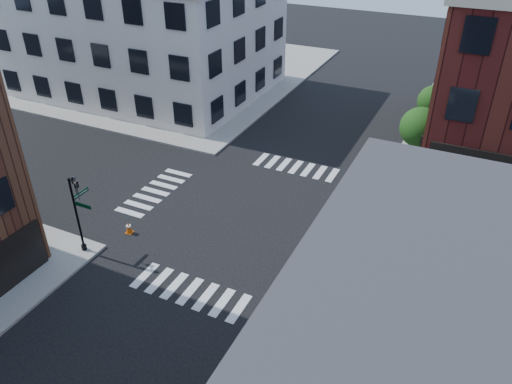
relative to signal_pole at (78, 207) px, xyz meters
name	(u,v)px	position (x,y,z in m)	size (l,w,h in m)	color
ground	(252,218)	(6.72, 6.68, -2.86)	(120.00, 120.00, 0.00)	black
sidewalk_nw	(162,69)	(-14.28, 27.68, -2.78)	(30.00, 30.00, 0.15)	gray
building_nw	(143,30)	(-12.28, 22.68, 2.64)	(22.00, 16.00, 11.00)	silver
tree_near	(421,130)	(14.28, 16.65, 0.30)	(2.69, 2.69, 4.49)	black
tree_far	(434,103)	(14.28, 22.65, 0.02)	(2.43, 2.43, 4.07)	black
signal_pole	(78,207)	(0.00, 0.00, 0.00)	(1.29, 1.24, 4.60)	black
box_truck	(454,267)	(18.06, 4.42, -0.81)	(8.91, 3.59, 3.94)	silver
traffic_cone	(129,228)	(1.02, 2.31, -2.51)	(0.42, 0.42, 0.73)	#CC5309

